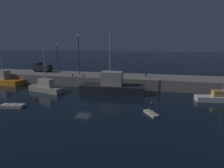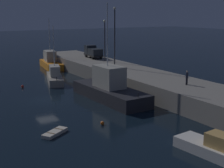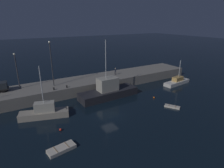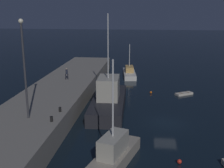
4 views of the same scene
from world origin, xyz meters
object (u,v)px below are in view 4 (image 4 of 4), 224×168
object	(u,v)px
fishing_boat_white	(129,73)
mooring_buoy_mid	(179,162)
mooring_buoy_near	(151,92)
lamp_post_east	(24,63)
fishing_boat_orange	(113,156)
rowboat_white_mid	(184,94)
bollard_central	(52,119)
dockworker	(67,73)
bollard_west	(60,109)
fishing_trawler_red	(109,99)

from	to	relation	value
fishing_boat_white	mooring_buoy_mid	world-z (taller)	fishing_boat_white
mooring_buoy_near	lamp_post_east	xyz separation A→B (m)	(-17.50, 12.06, 7.50)
fishing_boat_orange	rowboat_white_mid	bearing A→B (deg)	-21.30
fishing_boat_orange	bollard_central	distance (m)	7.14
dockworker	bollard_west	distance (m)	14.12
rowboat_white_mid	fishing_boat_white	bearing A→B (deg)	38.04
fishing_boat_orange	lamp_post_east	world-z (taller)	lamp_post_east
mooring_buoy_mid	bollard_west	size ratio (longest dim) A/B	0.79
rowboat_white_mid	lamp_post_east	bearing A→B (deg)	135.79
lamp_post_east	bollard_central	distance (m)	5.76
mooring_buoy_mid	bollard_west	bearing A→B (deg)	67.31
fishing_boat_white	lamp_post_east	world-z (taller)	lamp_post_east
fishing_boat_white	dockworker	world-z (taller)	fishing_boat_white
lamp_post_east	bollard_central	world-z (taller)	lamp_post_east
mooring_buoy_near	bollard_central	world-z (taller)	bollard_central
fishing_trawler_red	rowboat_white_mid	bearing A→B (deg)	-52.85
lamp_post_east	dockworker	size ratio (longest dim) A/B	5.43
fishing_trawler_red	dockworker	xyz separation A→B (m)	(6.18, 7.15, 1.91)
dockworker	bollard_central	world-z (taller)	dockworker
fishing_boat_white	mooring_buoy_near	world-z (taller)	fishing_boat_white
bollard_central	fishing_boat_orange	bearing A→B (deg)	-118.17
fishing_trawler_red	lamp_post_east	distance (m)	13.21
mooring_buoy_near	mooring_buoy_mid	bearing A→B (deg)	-174.15
fishing_boat_white	rowboat_white_mid	xyz separation A→B (m)	(-11.47, -8.97, -0.52)
fishing_boat_white	lamp_post_east	xyz separation A→B (m)	(-28.97, 8.06, 7.01)
fishing_trawler_red	fishing_boat_white	distance (m)	19.47
fishing_trawler_red	fishing_boat_orange	size ratio (longest dim) A/B	1.45
fishing_boat_white	fishing_trawler_red	bearing A→B (deg)	175.60
fishing_trawler_red	rowboat_white_mid	size ratio (longest dim) A/B	4.49
fishing_trawler_red	bollard_west	xyz separation A→B (m)	(-7.56, 4.01, 1.17)
fishing_boat_orange	lamp_post_east	distance (m)	11.65
dockworker	lamp_post_east	bearing A→B (deg)	-177.85
rowboat_white_mid	mooring_buoy_near	world-z (taller)	mooring_buoy_near
mooring_buoy_mid	dockworker	size ratio (longest dim) A/B	0.22
fishing_boat_white	dockworker	bearing A→B (deg)	146.80
mooring_buoy_near	bollard_west	size ratio (longest dim) A/B	0.76
fishing_boat_white	mooring_buoy_near	size ratio (longest dim) A/B	22.08
fishing_trawler_red	mooring_buoy_mid	distance (m)	14.60
fishing_trawler_red	mooring_buoy_mid	xyz separation A→B (m)	(-12.41, -7.59, -1.18)
fishing_trawler_red	mooring_buoy_mid	bearing A→B (deg)	-148.57
fishing_boat_white	lamp_post_east	distance (m)	30.88
rowboat_white_mid	fishing_boat_orange	bearing A→B (deg)	158.70
fishing_trawler_red	dockworker	distance (m)	9.65
mooring_buoy_near	bollard_central	size ratio (longest dim) A/B	0.73
mooring_buoy_near	bollard_west	distance (m)	18.33
bollard_central	mooring_buoy_mid	bearing A→B (deg)	-100.70
fishing_trawler_red	bollard_central	world-z (taller)	fishing_trawler_red
fishing_trawler_red	lamp_post_east	size ratio (longest dim) A/B	1.37
rowboat_white_mid	bollard_west	bearing A→B (deg)	136.94
fishing_boat_white	bollard_central	world-z (taller)	fishing_boat_white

